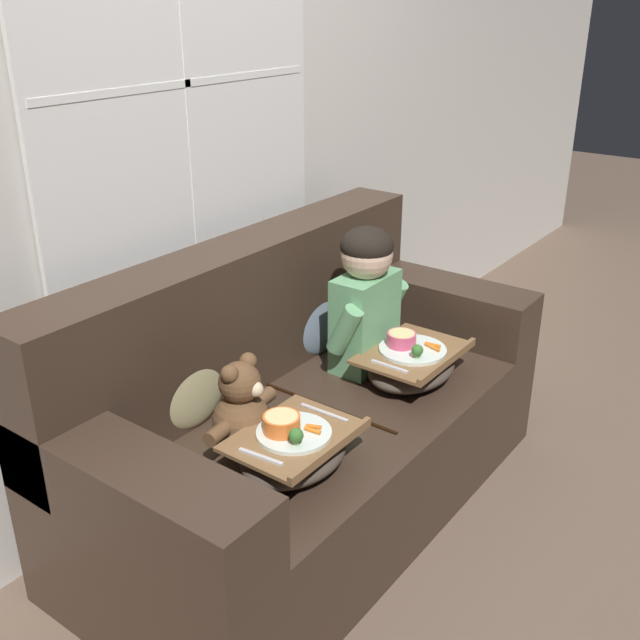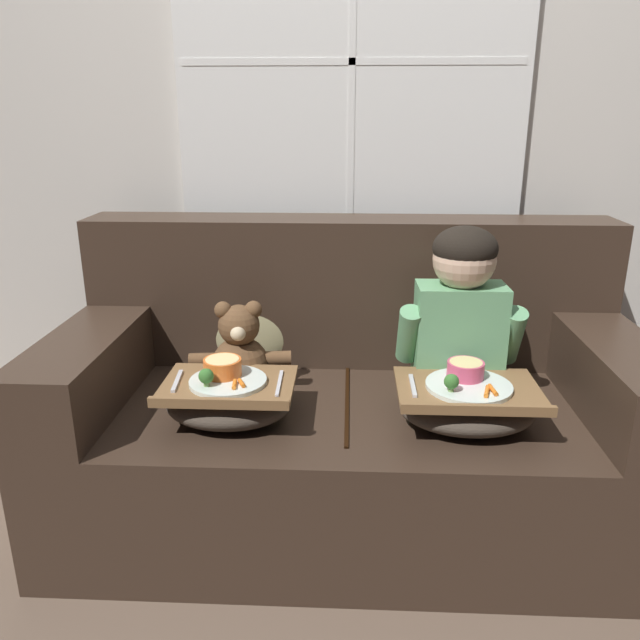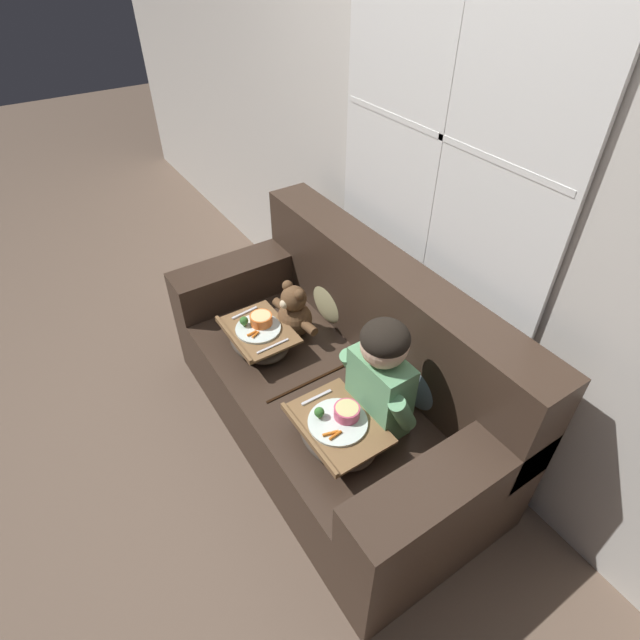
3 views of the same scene
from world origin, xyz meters
name	(u,v)px [view 1 (image 1 of 3)]	position (x,y,z in m)	size (l,w,h in m)	color
ground_plane	(316,505)	(0.00, 0.00, 0.00)	(14.00, 14.00, 0.00)	brown
wall_back_with_window	(180,125)	(0.00, 0.57, 1.31)	(8.00, 0.08, 2.60)	beige
couch	(300,419)	(0.00, 0.07, 0.34)	(1.80, 0.87, 0.94)	#38281E
throw_pillow_behind_child	(315,311)	(0.34, 0.25, 0.59)	(0.34, 0.16, 0.35)	slate
throw_pillow_behind_teddy	(187,378)	(-0.34, 0.25, 0.59)	(0.33, 0.16, 0.34)	tan
child_figure	(366,292)	(0.34, 0.03, 0.72)	(0.38, 0.19, 0.54)	#66A370
teddy_bear	(242,410)	(-0.34, 0.02, 0.55)	(0.32, 0.23, 0.30)	brown
lap_tray_child	(412,364)	(0.34, -0.18, 0.49)	(0.40, 0.29, 0.18)	#473D33
lap_tray_teddy	(294,449)	(-0.34, -0.18, 0.50)	(0.38, 0.29, 0.18)	#473D33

